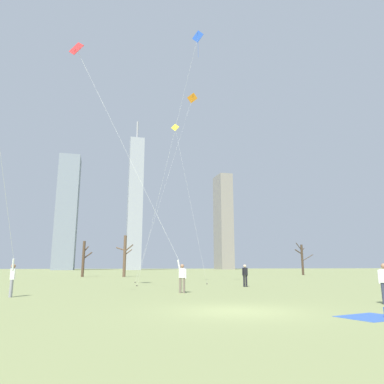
{
  "coord_description": "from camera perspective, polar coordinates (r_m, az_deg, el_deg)",
  "views": [
    {
      "loc": [
        -4.84,
        -11.87,
        1.51
      ],
      "look_at": [
        0.0,
        6.0,
        5.38
      ],
      "focal_mm": 33.23,
      "sensor_mm": 36.0,
      "label": 1
    }
  ],
  "objects": [
    {
      "name": "picnic_spot",
      "position": [
        12.59,
        28.41,
        -16.91
      ],
      "size": [
        2.07,
        1.78,
        0.31
      ],
      "color": "#3359B2",
      "rests_on": "ground"
    },
    {
      "name": "kite_flyer_foreground_right_purple",
      "position": [
        19.19,
        -27.84,
        -3.29
      ],
      "size": [
        2.55,
        10.26,
        21.41
      ],
      "color": "gray",
      "rests_on": "ground"
    },
    {
      "name": "bare_tree_rightmost",
      "position": [
        52.75,
        -10.75,
        -9.95
      ],
      "size": [
        2.35,
        2.19,
        5.87
      ],
      "color": "brown",
      "rests_on": "ground"
    },
    {
      "name": "kite_flyer_midfield_center_red",
      "position": [
        21.57,
        -6.2,
        -3.62
      ],
      "size": [
        7.68,
        3.55,
        16.91
      ],
      "color": "#726656",
      "rests_on": "ground"
    },
    {
      "name": "bare_tree_center",
      "position": [
        65.06,
        17.26,
        -10.16
      ],
      "size": [
        3.28,
        1.15,
        5.47
      ],
      "color": "#423326",
      "rests_on": "ground"
    },
    {
      "name": "ground_plane",
      "position": [
        12.91,
        7.36,
        -18.43
      ],
      "size": [
        400.0,
        400.0,
        0.0
      ],
      "primitive_type": "plane",
      "color": "#848E56"
    },
    {
      "name": "skyline_tall_tower",
      "position": [
        174.43,
        5.05,
        -4.72
      ],
      "size": [
        6.27,
        11.9,
        45.71
      ],
      "color": "gray",
      "rests_on": "ground"
    },
    {
      "name": "distant_kite_high_overhead_blue",
      "position": [
        31.81,
        0.14,
        20.79
      ],
      "size": [
        4.66,
        2.97,
        21.06
      ],
      "color": "blue",
      "rests_on": "ground"
    },
    {
      "name": "skyline_squat_block",
      "position": [
        151.97,
        -19.43,
        -3.04
      ],
      "size": [
        8.11,
        11.52,
        45.75
      ],
      "color": "gray",
      "rests_on": "ground"
    },
    {
      "name": "bystander_strolling_midfield",
      "position": [
        27.46,
        8.51,
        -12.94
      ],
      "size": [
        0.49,
        0.29,
        1.62
      ],
      "color": "black",
      "rests_on": "ground"
    },
    {
      "name": "distant_kite_low_near_trees_yellow",
      "position": [
        33.31,
        -2.19,
        7.74
      ],
      "size": [
        3.02,
        1.54,
        14.7
      ],
      "color": "yellow",
      "rests_on": "ground"
    },
    {
      "name": "bare_tree_far_right_edge",
      "position": [
        54.11,
        -16.96,
        -10.01
      ],
      "size": [
        1.4,
        2.05,
        5.06
      ],
      "color": "#4C3828",
      "rests_on": "ground"
    },
    {
      "name": "skyline_wide_slab",
      "position": [
        146.85,
        -9.14,
        -1.58
      ],
      "size": [
        5.86,
        5.14,
        62.06
      ],
      "color": "#9EA3AD",
      "rests_on": "ground"
    },
    {
      "name": "distant_kite_drifting_right_orange",
      "position": [
        41.22,
        -0.48,
        13.24
      ],
      "size": [
        6.82,
        2.71,
        20.99
      ],
      "color": "orange",
      "rests_on": "ground"
    }
  ]
}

